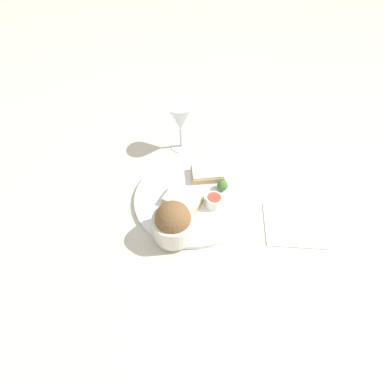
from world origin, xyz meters
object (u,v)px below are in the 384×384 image
Objects in this scene: sauce_ramekin at (214,201)px; napkin at (293,225)px; wine_glass at (180,119)px; salad_bowl at (173,222)px; cheese_toast_near at (182,200)px; cheese_toast_far at (207,173)px.

sauce_ramekin is 0.26× the size of napkin.
wine_glass reaches higher than sauce_ramekin.
sauce_ramekin is (-0.12, -0.08, -0.03)m from salad_bowl.
cheese_toast_far is (-0.08, -0.09, 0.00)m from cheese_toast_near.
cheese_toast_far is 0.60× the size of wine_glass.
salad_bowl reaches higher than cheese_toast_near.
cheese_toast_near is (0.09, -0.02, -0.01)m from sauce_ramekin.
cheese_toast_near is 0.27m from wine_glass.
napkin is (-0.27, 0.36, -0.11)m from wine_glass.
sauce_ramekin reaches higher than cheese_toast_far.
napkin is (-0.21, 0.08, -0.03)m from sauce_ramekin.
salad_bowl is at bearing -0.64° from napkin.
cheese_toast_near is at bearing -19.51° from napkin.
napkin is at bearing 157.87° from sauce_ramekin.
cheese_toast_near is at bearing -12.85° from sauce_ramekin.
salad_bowl is 0.23m from cheese_toast_far.
salad_bowl reaches higher than sauce_ramekin.
salad_bowl is 2.35× the size of sauce_ramekin.
sauce_ramekin reaches higher than napkin.
cheese_toast_far is at bearing -43.62° from napkin.
napkin is (-0.29, 0.10, -0.02)m from cheese_toast_near.
wine_glass reaches higher than cheese_toast_far.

